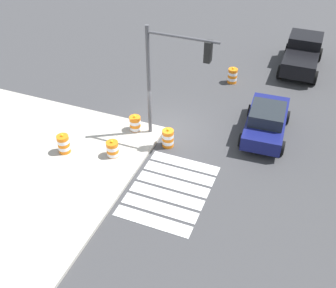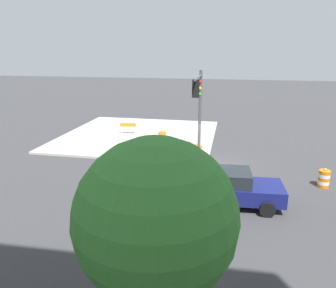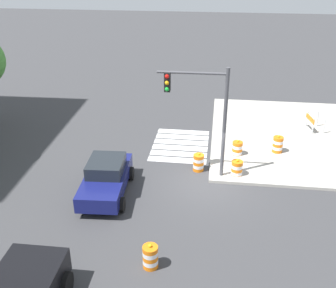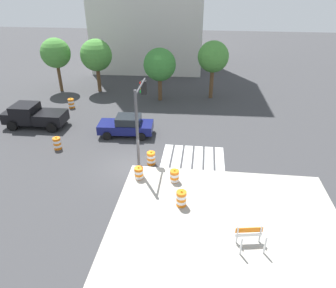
% 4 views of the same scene
% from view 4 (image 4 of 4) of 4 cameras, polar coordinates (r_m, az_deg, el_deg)
% --- Properties ---
extents(ground_plane, '(120.00, 120.00, 0.00)m').
position_cam_4_polar(ground_plane, '(20.99, -6.58, -4.29)').
color(ground_plane, '#38383A').
extents(sidewalk_corner, '(12.00, 12.00, 0.15)m').
position_cam_4_polar(sidewalk_corner, '(15.91, 10.87, -17.18)').
color(sidewalk_corner, '#ADA89E').
rests_on(sidewalk_corner, ground).
extents(crosswalk_stripes, '(4.35, 3.20, 0.02)m').
position_cam_4_polar(crosswalk_stripes, '(22.05, 4.64, -2.41)').
color(crosswalk_stripes, silver).
rests_on(crosswalk_stripes, ground).
extents(sports_car, '(4.41, 2.35, 1.63)m').
position_cam_4_polar(sports_car, '(24.95, -7.67, 3.40)').
color(sports_car, navy).
rests_on(sports_car, ground).
extents(pickup_truck, '(5.17, 2.38, 1.92)m').
position_cam_4_polar(pickup_truck, '(28.56, -23.69, 4.84)').
color(pickup_truck, black).
rests_on(pickup_truck, ground).
extents(traffic_barrel_near_corner, '(0.56, 0.56, 1.02)m').
position_cam_4_polar(traffic_barrel_near_corner, '(19.49, -5.39, -5.49)').
color(traffic_barrel_near_corner, orange).
rests_on(traffic_barrel_near_corner, ground).
extents(traffic_barrel_crosswalk_end, '(0.56, 0.56, 1.02)m').
position_cam_4_polar(traffic_barrel_crosswalk_end, '(19.13, 1.20, -6.08)').
color(traffic_barrel_crosswalk_end, orange).
rests_on(traffic_barrel_crosswalk_end, ground).
extents(traffic_barrel_median_near, '(0.56, 0.56, 1.02)m').
position_cam_4_polar(traffic_barrel_median_near, '(31.66, -17.42, 7.18)').
color(traffic_barrel_median_near, orange).
rests_on(traffic_barrel_median_near, ground).
extents(traffic_barrel_median_far, '(0.56, 0.56, 1.02)m').
position_cam_4_polar(traffic_barrel_median_far, '(24.25, -19.77, 0.12)').
color(traffic_barrel_median_far, orange).
rests_on(traffic_barrel_median_far, ground).
extents(traffic_barrel_far_curb, '(0.56, 0.56, 1.02)m').
position_cam_4_polar(traffic_barrel_far_curb, '(21.02, -3.14, -2.62)').
color(traffic_barrel_far_curb, orange).
rests_on(traffic_barrel_far_curb, ground).
extents(traffic_barrel_on_sidewalk, '(0.56, 0.56, 1.02)m').
position_cam_4_polar(traffic_barrel_on_sidewalk, '(17.22, 2.47, -10.01)').
color(traffic_barrel_on_sidewalk, orange).
rests_on(traffic_barrel_on_sidewalk, sidewalk_corner).
extents(construction_barricade, '(1.35, 0.97, 1.00)m').
position_cam_4_polar(construction_barricade, '(15.47, 14.84, -15.98)').
color(construction_barricade, silver).
rests_on(construction_barricade, sidewalk_corner).
extents(traffic_light_pole, '(0.47, 3.29, 5.50)m').
position_cam_4_polar(traffic_light_pole, '(19.52, -5.22, 6.12)').
color(traffic_light_pole, '#4C4C51').
rests_on(traffic_light_pole, sidewalk_corner).
extents(street_tree_streetside_near, '(3.09, 3.09, 5.82)m').
position_cam_4_polar(street_tree_streetside_near, '(32.17, 8.34, 15.58)').
color(street_tree_streetside_near, brown).
rests_on(street_tree_streetside_near, ground).
extents(street_tree_streetside_mid, '(3.20, 3.20, 5.27)m').
position_cam_4_polar(street_tree_streetside_mid, '(31.32, -1.54, 14.39)').
color(street_tree_streetside_mid, brown).
rests_on(street_tree_streetside_mid, ground).
extents(street_tree_streetside_far, '(3.11, 3.11, 5.71)m').
position_cam_4_polar(street_tree_streetside_far, '(36.00, -20.03, 15.45)').
color(street_tree_streetside_far, brown).
rests_on(street_tree_streetside_far, ground).
extents(street_tree_corner_lot, '(3.32, 3.32, 5.63)m').
position_cam_4_polar(street_tree_corner_lot, '(34.75, -13.11, 15.64)').
color(street_tree_corner_lot, brown).
rests_on(street_tree_corner_lot, ground).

